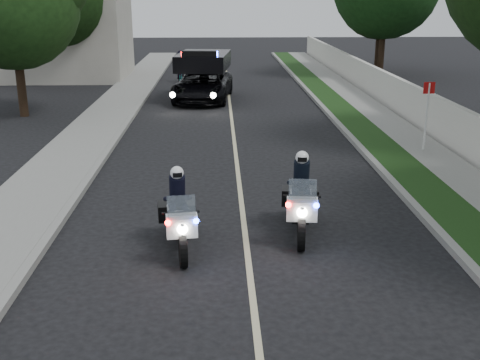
# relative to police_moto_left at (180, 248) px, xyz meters

# --- Properties ---
(ground) EXTENTS (120.00, 120.00, 0.00)m
(ground) POSITION_rel_police_moto_left_xyz_m (1.35, -0.67, 0.00)
(ground) COLOR black
(ground) RESTS_ON ground
(curb_right) EXTENTS (0.20, 60.00, 0.15)m
(curb_right) POSITION_rel_police_moto_left_xyz_m (5.45, 9.33, 0.07)
(curb_right) COLOR gray
(curb_right) RESTS_ON ground
(grass_verge) EXTENTS (1.20, 60.00, 0.16)m
(grass_verge) POSITION_rel_police_moto_left_xyz_m (6.15, 9.33, 0.08)
(grass_verge) COLOR #193814
(grass_verge) RESTS_ON ground
(sidewalk_right) EXTENTS (1.40, 60.00, 0.16)m
(sidewalk_right) POSITION_rel_police_moto_left_xyz_m (7.45, 9.33, 0.08)
(sidewalk_right) COLOR gray
(sidewalk_right) RESTS_ON ground
(property_wall) EXTENTS (0.22, 60.00, 1.50)m
(property_wall) POSITION_rel_police_moto_left_xyz_m (8.45, 9.33, 0.75)
(property_wall) COLOR beige
(property_wall) RESTS_ON ground
(curb_left) EXTENTS (0.20, 60.00, 0.15)m
(curb_left) POSITION_rel_police_moto_left_xyz_m (-2.75, 9.33, 0.07)
(curb_left) COLOR gray
(curb_left) RESTS_ON ground
(sidewalk_left) EXTENTS (2.00, 60.00, 0.16)m
(sidewalk_left) POSITION_rel_police_moto_left_xyz_m (-3.85, 9.33, 0.08)
(sidewalk_left) COLOR gray
(sidewalk_left) RESTS_ON ground
(building_far) EXTENTS (8.00, 6.00, 7.00)m
(building_far) POSITION_rel_police_moto_left_xyz_m (-8.65, 25.33, 3.50)
(building_far) COLOR #A8A396
(building_far) RESTS_ON ground
(lane_marking) EXTENTS (0.12, 50.00, 0.01)m
(lane_marking) POSITION_rel_police_moto_left_xyz_m (1.35, 9.33, 0.00)
(lane_marking) COLOR #BFB78C
(lane_marking) RESTS_ON ground
(police_moto_left) EXTENTS (0.96, 2.07, 1.69)m
(police_moto_left) POSITION_rel_police_moto_left_xyz_m (0.00, 0.00, 0.00)
(police_moto_left) COLOR white
(police_moto_left) RESTS_ON ground
(police_moto_right) EXTENTS (0.97, 2.17, 1.78)m
(police_moto_right) POSITION_rel_police_moto_left_xyz_m (2.53, 0.72, 0.00)
(police_moto_right) COLOR silver
(police_moto_right) RESTS_ON ground
(police_suv) EXTENTS (3.03, 5.58, 2.60)m
(police_suv) POSITION_rel_police_moto_left_xyz_m (0.10, 17.20, 0.00)
(police_suv) COLOR black
(police_suv) RESTS_ON ground
(bicycle) EXTENTS (0.63, 1.68, 0.87)m
(bicycle) POSITION_rel_police_moto_left_xyz_m (-1.35, 23.38, 0.00)
(bicycle) COLOR black
(bicycle) RESTS_ON ground
(cyclist) EXTENTS (0.58, 0.40, 1.60)m
(cyclist) POSITION_rel_police_moto_left_xyz_m (-1.35, 23.38, 0.00)
(cyclist) COLOR black
(cyclist) RESTS_ON ground
(sign_post) EXTENTS (0.39, 0.39, 2.38)m
(sign_post) POSITION_rel_police_moto_left_xyz_m (7.35, 7.04, 0.00)
(sign_post) COLOR #9F160B
(sign_post) RESTS_ON ground
(tree_right_d) EXTENTS (7.11, 7.11, 10.47)m
(tree_right_d) POSITION_rel_police_moto_left_xyz_m (10.73, 25.01, 0.00)
(tree_right_d) COLOR #163D14
(tree_right_d) RESTS_ON ground
(tree_right_e) EXTENTS (6.87, 6.87, 9.56)m
(tree_right_e) POSITION_rel_police_moto_left_xyz_m (11.16, 27.40, 0.00)
(tree_right_e) COLOR #1C3510
(tree_right_e) RESTS_ON ground
(tree_left_near) EXTENTS (6.94, 6.94, 8.89)m
(tree_left_near) POSITION_rel_police_moto_left_xyz_m (-7.31, 13.68, 0.00)
(tree_left_near) COLOR #1C3F15
(tree_left_near) RESTS_ON ground
(tree_left_far) EXTENTS (6.11, 6.11, 8.88)m
(tree_left_far) POSITION_rel_police_moto_left_xyz_m (-7.77, 23.26, 0.00)
(tree_left_far) COLOR black
(tree_left_far) RESTS_ON ground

